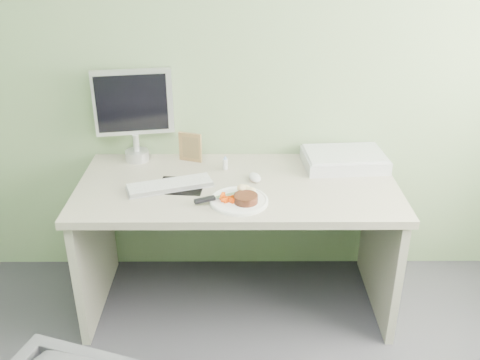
{
  "coord_description": "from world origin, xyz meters",
  "views": [
    {
      "loc": [
        0.0,
        -0.76,
        1.93
      ],
      "look_at": [
        0.01,
        1.5,
        0.81
      ],
      "focal_mm": 40.0,
      "sensor_mm": 36.0,
      "label": 1
    }
  ],
  "objects_px": {
    "desk": "(238,215)",
    "scanner": "(344,160)",
    "plate": "(239,201)",
    "monitor": "(134,110)"
  },
  "relations": [
    {
      "from": "desk",
      "to": "monitor",
      "type": "xyz_separation_m",
      "value": [
        -0.55,
        0.31,
        0.46
      ]
    },
    {
      "from": "desk",
      "to": "monitor",
      "type": "height_order",
      "value": "monitor"
    },
    {
      "from": "desk",
      "to": "plate",
      "type": "bearing_deg",
      "value": -88.21
    },
    {
      "from": "desk",
      "to": "plate",
      "type": "height_order",
      "value": "plate"
    },
    {
      "from": "plate",
      "to": "monitor",
      "type": "bearing_deg",
      "value": 137.72
    },
    {
      "from": "plate",
      "to": "monitor",
      "type": "relative_size",
      "value": 0.55
    },
    {
      "from": "desk",
      "to": "scanner",
      "type": "relative_size",
      "value": 3.74
    },
    {
      "from": "desk",
      "to": "monitor",
      "type": "bearing_deg",
      "value": 150.37
    },
    {
      "from": "plate",
      "to": "scanner",
      "type": "distance_m",
      "value": 0.7
    },
    {
      "from": "desk",
      "to": "scanner",
      "type": "xyz_separation_m",
      "value": [
        0.57,
        0.22,
        0.22
      ]
    }
  ]
}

